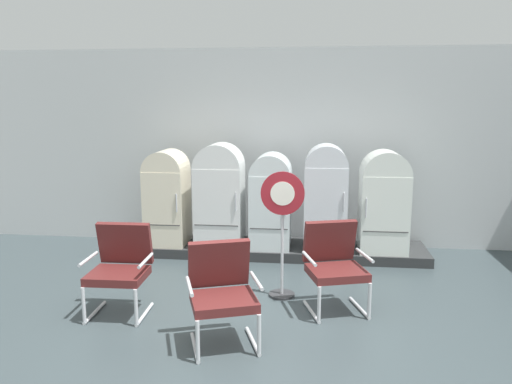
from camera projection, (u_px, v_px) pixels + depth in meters
name	position (u px, v px, depth m)	size (l,w,h in m)	color
ground	(250.00, 349.00, 4.90)	(12.00, 10.00, 0.05)	#374245
back_wall	(278.00, 147.00, 8.18)	(11.76, 0.12, 3.20)	silver
display_plinth	(274.00, 249.00, 7.84)	(4.66, 0.95, 0.15)	#2C2E2F
refrigerator_0	(167.00, 194.00, 7.77)	(0.61, 0.68, 1.47)	beige
refrigerator_1	(220.00, 192.00, 7.64)	(0.72, 0.63, 1.59)	white
refrigerator_2	(271.00, 198.00, 7.60)	(0.61, 0.71, 1.44)	white
refrigerator_3	(326.00, 194.00, 7.46)	(0.63, 0.63, 1.59)	white
refrigerator_4	(384.00, 199.00, 7.38)	(0.70, 0.65, 1.51)	white
armchair_left	(120.00, 264.00, 5.61)	(0.70, 0.67, 1.01)	silver
armchair_right	(334.00, 261.00, 5.71)	(0.80, 0.80, 1.01)	silver
armchair_center	(222.00, 288.00, 4.90)	(0.82, 0.82, 1.01)	silver
sign_stand	(282.00, 232.00, 6.00)	(0.52, 0.32, 1.56)	#2D2D30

